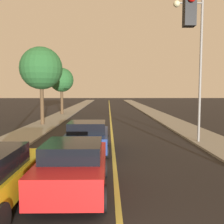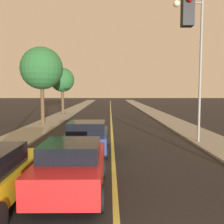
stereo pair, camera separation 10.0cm
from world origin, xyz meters
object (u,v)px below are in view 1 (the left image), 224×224
car_near_lane_front (74,166)px  tree_left_far (62,80)px  streetlamp_right (195,54)px  tree_left_near (41,68)px  car_near_lane_second (87,136)px

car_near_lane_front → tree_left_far: 24.34m
streetlamp_right → tree_left_near: 12.78m
car_near_lane_second → tree_left_far: bearing=104.0°
tree_left_far → car_near_lane_second: bearing=-76.0°
streetlamp_right → tree_left_far: 19.92m
tree_left_far → streetlamp_right: bearing=-58.2°
car_near_lane_front → tree_left_near: 15.39m
tree_left_far → car_near_lane_front: bearing=-78.8°
car_near_lane_second → tree_left_near: tree_left_near is taller
car_near_lane_second → tree_left_near: 11.13m
car_near_lane_front → streetlamp_right: size_ratio=0.51×
car_near_lane_front → tree_left_near: tree_left_near is taller
streetlamp_right → tree_left_near: size_ratio=1.19×
car_near_lane_front → tree_left_near: size_ratio=0.61×
streetlamp_right → tree_left_near: (-10.42, 7.40, -0.17)m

